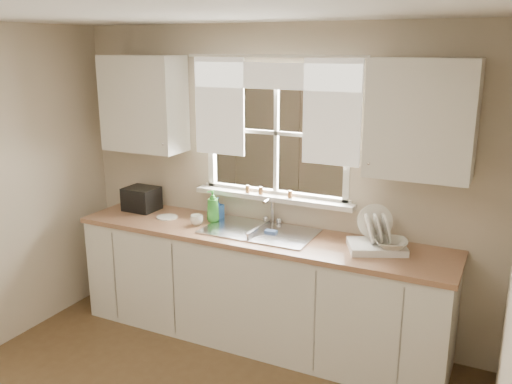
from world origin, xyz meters
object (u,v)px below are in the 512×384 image
at_px(soap_bottle_a, 213,206).
at_px(black_appliance, 142,199).
at_px(dish_rack, 377,240).
at_px(cup, 197,220).

relative_size(soap_bottle_a, black_appliance, 0.96).
height_order(dish_rack, soap_bottle_a, dish_rack).
xyz_separation_m(cup, black_appliance, (-0.67, 0.15, 0.06)).
relative_size(dish_rack, soap_bottle_a, 1.80).
height_order(dish_rack, cup, dish_rack).
bearing_deg(soap_bottle_a, black_appliance, -159.87).
distance_m(dish_rack, soap_bottle_a, 1.38).
relative_size(dish_rack, cup, 4.53).
bearing_deg(dish_rack, black_appliance, 178.71).
bearing_deg(dish_rack, soap_bottle_a, 178.36).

